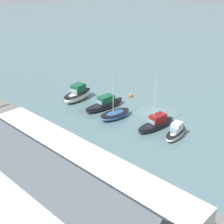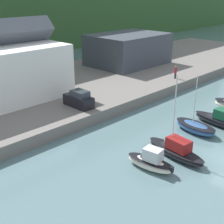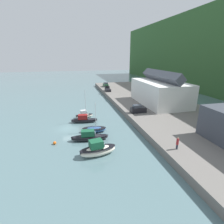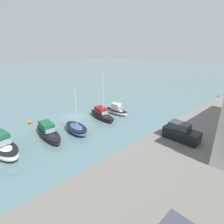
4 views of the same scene
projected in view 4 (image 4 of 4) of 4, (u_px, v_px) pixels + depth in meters
name	position (u px, v px, depth m)	size (l,w,h in m)	color
ground_plane	(75.00, 117.00, 32.73)	(320.00, 320.00, 0.00)	slate
moored_boat_0	(117.00, 111.00, 33.73)	(2.28, 4.88, 2.15)	white
moored_boat_1	(102.00, 115.00, 31.71)	(2.73, 6.98, 8.30)	black
moored_boat_2	(76.00, 129.00, 26.41)	(2.95, 5.53, 6.78)	#33568E
moored_boat_3	(48.00, 132.00, 24.97)	(2.68, 7.71, 2.14)	black
moored_boat_4	(2.00, 147.00, 20.55)	(3.35, 6.69, 2.81)	white
parked_car_1	(181.00, 133.00, 21.16)	(1.85, 4.22, 2.16)	black
mooring_buoy_0	(30.00, 122.00, 29.60)	(0.63, 0.63, 0.63)	orange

